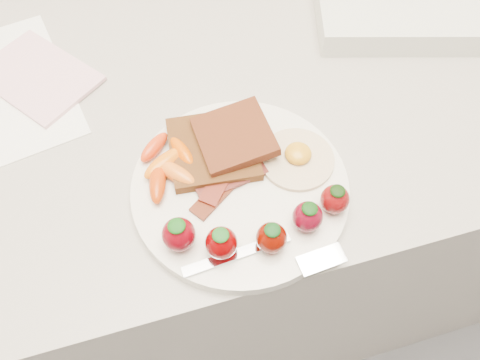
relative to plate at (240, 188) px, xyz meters
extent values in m
cube|color=gray|center=(0.01, 0.17, -0.46)|extent=(2.00, 0.60, 0.90)
cylinder|color=silver|center=(0.00, 0.00, 0.00)|extent=(0.27, 0.27, 0.02)
cube|color=#341608|center=(-0.02, 0.06, 0.02)|extent=(0.12, 0.12, 0.01)
cube|color=#502213|center=(0.01, 0.06, 0.03)|extent=(0.10, 0.10, 0.02)
cylinder|color=white|center=(0.08, 0.01, 0.01)|extent=(0.12, 0.12, 0.01)
ellipsoid|color=orange|center=(0.08, 0.02, 0.02)|extent=(0.04, 0.04, 0.02)
cube|color=#341105|center=(-0.02, 0.00, 0.01)|extent=(0.09, 0.07, 0.00)
cube|color=black|center=(-0.01, 0.01, 0.01)|extent=(0.09, 0.04, 0.00)
cube|color=#480908|center=(-0.02, 0.02, 0.02)|extent=(0.08, 0.08, 0.00)
ellipsoid|color=orange|center=(-0.08, 0.05, 0.02)|extent=(0.07, 0.05, 0.02)
ellipsoid|color=orange|center=(-0.07, 0.03, 0.02)|extent=(0.06, 0.06, 0.02)
ellipsoid|color=#B73606|center=(-0.10, 0.02, 0.02)|extent=(0.03, 0.06, 0.02)
ellipsoid|color=#D95000|center=(-0.06, 0.06, 0.02)|extent=(0.03, 0.06, 0.02)
ellipsoid|color=red|center=(-0.09, 0.08, 0.02)|extent=(0.05, 0.05, 0.02)
ellipsoid|color=#5E010A|center=(-0.09, -0.06, 0.03)|extent=(0.04, 0.04, 0.04)
ellipsoid|color=#10470E|center=(-0.09, -0.06, 0.05)|extent=(0.02, 0.02, 0.01)
ellipsoid|color=#5B0001|center=(-0.04, -0.08, 0.03)|extent=(0.04, 0.04, 0.04)
ellipsoid|color=#164F16|center=(-0.04, -0.08, 0.05)|extent=(0.02, 0.02, 0.01)
ellipsoid|color=#540800|center=(0.01, -0.09, 0.03)|extent=(0.03, 0.03, 0.04)
ellipsoid|color=#0C360F|center=(0.01, -0.09, 0.05)|extent=(0.02, 0.02, 0.01)
ellipsoid|color=#580513|center=(0.06, -0.07, 0.03)|extent=(0.04, 0.04, 0.04)
ellipsoid|color=#0D340A|center=(0.06, -0.07, 0.05)|extent=(0.02, 0.02, 0.01)
ellipsoid|color=#640809|center=(0.10, -0.06, 0.03)|extent=(0.03, 0.03, 0.04)
ellipsoid|color=black|center=(0.10, -0.06, 0.05)|extent=(0.02, 0.02, 0.01)
cube|color=silver|center=(-0.03, -0.09, 0.01)|extent=(0.13, 0.02, 0.00)
cube|color=white|center=(0.06, -0.12, 0.01)|extent=(0.05, 0.03, 0.00)
cube|color=beige|center=(-0.23, 0.27, 0.00)|extent=(0.20, 0.21, 0.01)
camera|label=1|loc=(-0.08, -0.29, 0.50)|focal=35.00mm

